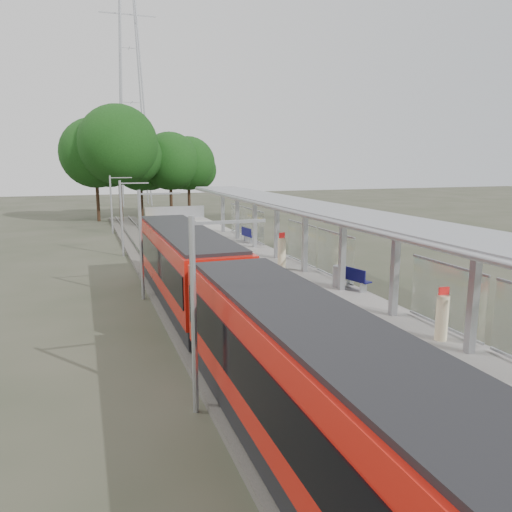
{
  "coord_description": "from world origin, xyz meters",
  "views": [
    {
      "loc": [
        -8.92,
        -5.47,
        6.78
      ],
      "look_at": [
        -1.21,
        16.57,
        2.3
      ],
      "focal_mm": 35.0,
      "sensor_mm": 36.0,
      "label": 1
    }
  ],
  "objects_px": {
    "train": "(226,302)",
    "litter_bin": "(338,276)",
    "info_pillar_near": "(442,317)",
    "bench_mid": "(355,278)",
    "bench_far": "(248,235)",
    "info_pillar_far": "(282,253)"
  },
  "relations": [
    {
      "from": "bench_far",
      "to": "info_pillar_far",
      "type": "relative_size",
      "value": 0.79
    },
    {
      "from": "bench_far",
      "to": "info_pillar_far",
      "type": "xyz_separation_m",
      "value": [
        -1.13,
        -9.21,
        0.31
      ]
    },
    {
      "from": "info_pillar_near",
      "to": "litter_bin",
      "type": "distance_m",
      "value": 7.35
    },
    {
      "from": "bench_far",
      "to": "litter_bin",
      "type": "xyz_separation_m",
      "value": [
        -0.1,
        -13.6,
        -0.06
      ]
    },
    {
      "from": "train",
      "to": "litter_bin",
      "type": "bearing_deg",
      "value": 32.85
    },
    {
      "from": "info_pillar_near",
      "to": "info_pillar_far",
      "type": "bearing_deg",
      "value": 102.65
    },
    {
      "from": "bench_far",
      "to": "info_pillar_near",
      "type": "bearing_deg",
      "value": -97.64
    },
    {
      "from": "info_pillar_far",
      "to": "litter_bin",
      "type": "distance_m",
      "value": 4.52
    },
    {
      "from": "info_pillar_near",
      "to": "bench_mid",
      "type": "bearing_deg",
      "value": 92.62
    },
    {
      "from": "litter_bin",
      "to": "train",
      "type": "bearing_deg",
      "value": -147.15
    },
    {
      "from": "litter_bin",
      "to": "bench_mid",
      "type": "bearing_deg",
      "value": -53.87
    },
    {
      "from": "bench_far",
      "to": "info_pillar_far",
      "type": "distance_m",
      "value": 9.28
    },
    {
      "from": "train",
      "to": "litter_bin",
      "type": "xyz_separation_m",
      "value": [
        6.61,
        4.27,
        -0.55
      ]
    },
    {
      "from": "bench_mid",
      "to": "info_pillar_far",
      "type": "relative_size",
      "value": 0.77
    },
    {
      "from": "bench_far",
      "to": "litter_bin",
      "type": "distance_m",
      "value": 13.6
    },
    {
      "from": "train",
      "to": "bench_mid",
      "type": "bearing_deg",
      "value": 26.71
    },
    {
      "from": "bench_mid",
      "to": "bench_far",
      "type": "height_order",
      "value": "bench_far"
    },
    {
      "from": "bench_far",
      "to": "litter_bin",
      "type": "relative_size",
      "value": 1.59
    },
    {
      "from": "train",
      "to": "info_pillar_near",
      "type": "height_order",
      "value": "train"
    },
    {
      "from": "train",
      "to": "info_pillar_far",
      "type": "bearing_deg",
      "value": 57.18
    },
    {
      "from": "train",
      "to": "info_pillar_far",
      "type": "xyz_separation_m",
      "value": [
        5.58,
        8.66,
        -0.19
      ]
    },
    {
      "from": "info_pillar_near",
      "to": "info_pillar_far",
      "type": "distance_m",
      "value": 11.77
    }
  ]
}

